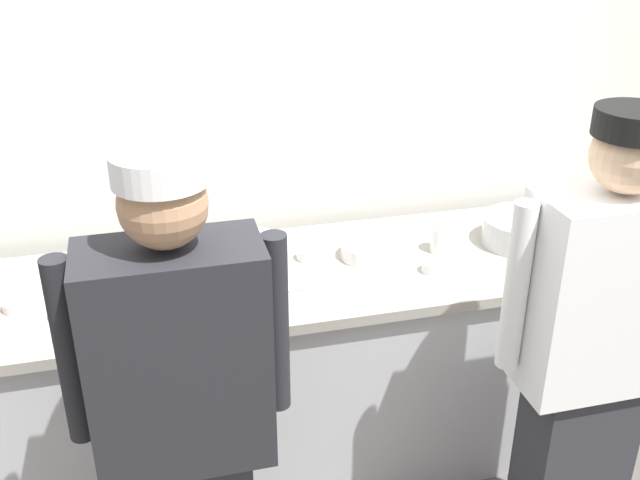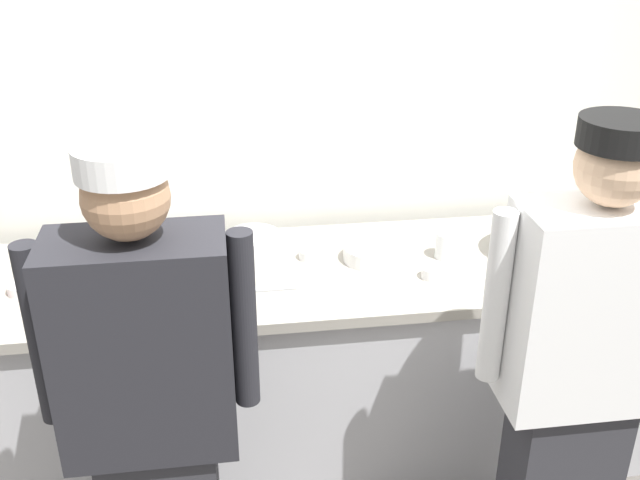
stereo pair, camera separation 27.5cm
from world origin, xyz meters
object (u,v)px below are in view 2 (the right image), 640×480
Objects in this scene: chef_near_left at (152,412)px; sheet_tray at (128,276)px; chef_center at (578,371)px; ramekin_yellow_sauce at (432,272)px; plate_stack_rear at (253,244)px; ramekin_orange_sauce at (310,253)px; mixing_bowl_steel at (534,240)px; chefs_knife at (251,289)px; deli_cup at (447,245)px; ramekin_green_sauce at (462,236)px; ramekin_red_sauce at (23,287)px; plate_stack_front at (372,253)px.

chef_near_left reaches higher than sheet_tray.
chef_center is 0.69m from ramekin_yellow_sauce.
ramekin_yellow_sauce is (-0.27, 0.63, 0.02)m from chef_center.
plate_stack_rear is 2.48× the size of ramekin_orange_sauce.
mixing_bowl_steel is 0.88m from ramekin_orange_sauce.
mixing_bowl_steel is at bearing 7.24° from chefs_knife.
ramekin_green_sauce is at bearing 50.99° from deli_cup.
plate_stack_rear reaches higher than ramekin_orange_sauce.
chef_near_left is 15.03× the size of ramekin_red_sauce.
chefs_knife is at bearing -161.88° from ramekin_green_sauce.
chef_center is 1.29m from plate_stack_rear.
mixing_bowl_steel is (1.09, -0.15, 0.01)m from plate_stack_rear.
ramekin_red_sauce is (-0.83, -0.19, -0.02)m from plate_stack_rear.
plate_stack_front is 0.24m from ramekin_orange_sauce.
mixing_bowl_steel is 1.91m from ramekin_red_sauce.
plate_stack_rear is at bearing 12.87° from ramekin_red_sauce.
ramekin_yellow_sauce is at bearing -24.25° from plate_stack_rear.
ramekin_red_sauce is (-1.67, -0.18, -0.00)m from ramekin_green_sauce.
chef_center is 3.19× the size of sheet_tray.
chef_center is 19.31× the size of ramekin_orange_sauce.
chef_near_left reaches higher than deli_cup.
plate_stack_rear is 0.70m from ramekin_yellow_sauce.
sheet_tray is at bearing 172.51° from ramekin_yellow_sauce.
sheet_tray is 0.47m from chefs_knife.
deli_cup is (1.07, 0.79, 0.05)m from chef_near_left.
plate_stack_front is 0.50m from chefs_knife.
chefs_knife is (-0.76, -0.15, -0.05)m from deli_cup.
ramekin_red_sauce is (-1.27, -0.07, -0.01)m from plate_stack_front.
ramekin_orange_sauce is 1.05m from ramekin_red_sauce.
deli_cup is at bearing 0.39° from sheet_tray.
chefs_knife is at bearing -168.54° from deli_cup.
deli_cup reaches higher than sheet_tray.
deli_cup is at bearing 36.52° from chef_near_left.
ramekin_orange_sauce is (-0.69, 0.85, 0.02)m from chef_center.
plate_stack_rear is 1.94× the size of ramekin_red_sauce.
chef_center is at bearing -29.49° from sheet_tray.
ramekin_orange_sauce is at bearing 129.26° from chef_center.
chef_near_left is 7.57× the size of plate_stack_front.
ramekin_green_sauce is (-0.06, 0.92, 0.01)m from chef_center.
sheet_tray is 0.68m from ramekin_orange_sauce.
sheet_tray is (-0.91, -0.03, -0.02)m from plate_stack_front.
plate_stack_rear is at bearing 161.52° from ramekin_orange_sauce.
ramekin_red_sauce is at bearing 123.73° from chef_near_left.
sheet_tray is 4.97× the size of deli_cup.
deli_cup is (-0.35, 0.01, -0.00)m from mixing_bowl_steel.
sheet_tray is 1.32m from ramekin_green_sauce.
sheet_tray is 0.36m from ramekin_red_sauce.
chef_center reaches higher than sheet_tray.
chefs_knife is (-0.93, 0.63, -0.00)m from chef_center.
mixing_bowl_steel is 3.02× the size of ramekin_green_sauce.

